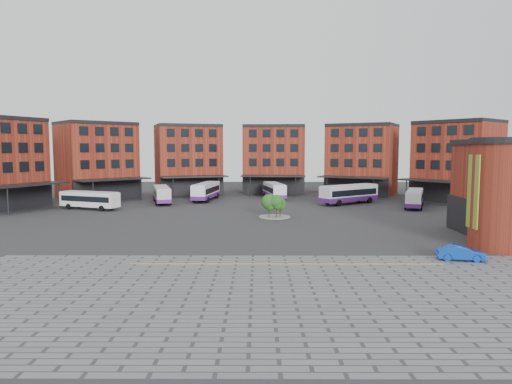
{
  "coord_description": "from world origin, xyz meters",
  "views": [
    {
      "loc": [
        -0.36,
        -51.1,
        9.59
      ],
      "look_at": [
        -0.58,
        7.19,
        4.0
      ],
      "focal_mm": 32.0,
      "sensor_mm": 36.0,
      "label": 1
    }
  ],
  "objects_px": {
    "bus_c": "(206,191)",
    "bus_e": "(349,194)",
    "bus_a": "(90,199)",
    "bus_d": "(274,190)",
    "bus_b": "(162,194)",
    "bus_f": "(415,198)",
    "tree_island": "(274,204)",
    "blue_car": "(461,253)"
  },
  "relations": [
    {
      "from": "bus_b",
      "to": "bus_f",
      "type": "height_order",
      "value": "bus_b"
    },
    {
      "from": "bus_f",
      "to": "bus_c",
      "type": "bearing_deg",
      "value": -174.85
    },
    {
      "from": "tree_island",
      "to": "bus_f",
      "type": "bearing_deg",
      "value": 25.3
    },
    {
      "from": "tree_island",
      "to": "bus_f",
      "type": "height_order",
      "value": "tree_island"
    },
    {
      "from": "bus_d",
      "to": "bus_a",
      "type": "bearing_deg",
      "value": -162.21
    },
    {
      "from": "bus_d",
      "to": "bus_e",
      "type": "height_order",
      "value": "bus_e"
    },
    {
      "from": "bus_a",
      "to": "bus_f",
      "type": "height_order",
      "value": "bus_f"
    },
    {
      "from": "tree_island",
      "to": "bus_a",
      "type": "distance_m",
      "value": 29.95
    },
    {
      "from": "bus_b",
      "to": "bus_c",
      "type": "xyz_separation_m",
      "value": [
        7.26,
        4.36,
        0.16
      ]
    },
    {
      "from": "bus_b",
      "to": "bus_d",
      "type": "relative_size",
      "value": 0.97
    },
    {
      "from": "bus_a",
      "to": "bus_c",
      "type": "height_order",
      "value": "bus_c"
    },
    {
      "from": "bus_a",
      "to": "bus_c",
      "type": "bearing_deg",
      "value": -32.19
    },
    {
      "from": "bus_b",
      "to": "bus_f",
      "type": "distance_m",
      "value": 42.72
    },
    {
      "from": "bus_f",
      "to": "tree_island",
      "type": "bearing_deg",
      "value": -133.25
    },
    {
      "from": "bus_d",
      "to": "bus_e",
      "type": "relative_size",
      "value": 0.98
    },
    {
      "from": "bus_d",
      "to": "blue_car",
      "type": "distance_m",
      "value": 50.15
    },
    {
      "from": "bus_a",
      "to": "bus_d",
      "type": "bearing_deg",
      "value": -41.72
    },
    {
      "from": "tree_island",
      "to": "bus_b",
      "type": "height_order",
      "value": "tree_island"
    },
    {
      "from": "bus_a",
      "to": "bus_e",
      "type": "distance_m",
      "value": 42.94
    },
    {
      "from": "bus_d",
      "to": "blue_car",
      "type": "xyz_separation_m",
      "value": [
        14.31,
        -48.06,
        -0.98
      ]
    },
    {
      "from": "bus_c",
      "to": "bus_e",
      "type": "bearing_deg",
      "value": -3.76
    },
    {
      "from": "bus_a",
      "to": "bus_f",
      "type": "xyz_separation_m",
      "value": [
        51.94,
        2.54,
        -0.12
      ]
    },
    {
      "from": "bus_e",
      "to": "blue_car",
      "type": "bearing_deg",
      "value": -32.73
    },
    {
      "from": "bus_c",
      "to": "bus_e",
      "type": "distance_m",
      "value": 25.97
    },
    {
      "from": "tree_island",
      "to": "bus_b",
      "type": "relative_size",
      "value": 0.41
    },
    {
      "from": "bus_f",
      "to": "blue_car",
      "type": "relative_size",
      "value": 2.61
    },
    {
      "from": "bus_c",
      "to": "bus_f",
      "type": "distance_m",
      "value": 36.52
    },
    {
      "from": "tree_island",
      "to": "blue_car",
      "type": "relative_size",
      "value": 1.11
    },
    {
      "from": "bus_e",
      "to": "tree_island",
      "type": "bearing_deg",
      "value": -75.61
    },
    {
      "from": "bus_c",
      "to": "bus_e",
      "type": "relative_size",
      "value": 1.04
    },
    {
      "from": "bus_a",
      "to": "bus_b",
      "type": "bearing_deg",
      "value": -28.13
    },
    {
      "from": "bus_f",
      "to": "bus_e",
      "type": "bearing_deg",
      "value": 174.75
    },
    {
      "from": "tree_island",
      "to": "bus_d",
      "type": "relative_size",
      "value": 0.4
    },
    {
      "from": "blue_car",
      "to": "bus_b",
      "type": "bearing_deg",
      "value": 49.82
    },
    {
      "from": "bus_b",
      "to": "blue_car",
      "type": "distance_m",
      "value": 53.46
    },
    {
      "from": "bus_e",
      "to": "bus_d",
      "type": "bearing_deg",
      "value": -157.46
    },
    {
      "from": "bus_d",
      "to": "bus_c",
      "type": "bearing_deg",
      "value": -177.91
    },
    {
      "from": "bus_e",
      "to": "bus_f",
      "type": "bearing_deg",
      "value": 28.27
    },
    {
      "from": "bus_b",
      "to": "bus_d",
      "type": "distance_m",
      "value": 21.16
    },
    {
      "from": "bus_b",
      "to": "bus_e",
      "type": "bearing_deg",
      "value": -17.71
    },
    {
      "from": "bus_d",
      "to": "bus_e",
      "type": "distance_m",
      "value": 15.06
    },
    {
      "from": "bus_b",
      "to": "bus_c",
      "type": "distance_m",
      "value": 8.47
    }
  ]
}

